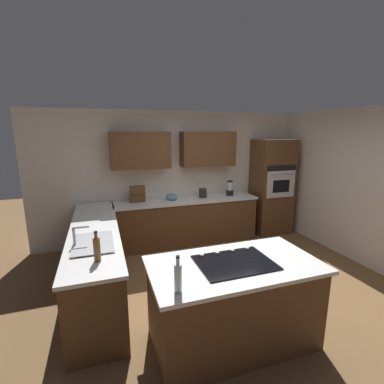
# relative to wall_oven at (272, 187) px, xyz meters

# --- Properties ---
(ground_plane) EXTENTS (14.00, 14.00, 0.00)m
(ground_plane) POSITION_rel_wall_oven_xyz_m (1.85, 1.72, -1.02)
(ground_plane) COLOR brown
(wall_back) EXTENTS (6.00, 0.44, 2.60)m
(wall_back) POSITION_rel_wall_oven_xyz_m (1.92, -0.33, 0.42)
(wall_back) COLOR silver
(wall_back) RESTS_ON ground
(wall_left) EXTENTS (0.10, 4.00, 2.60)m
(wall_left) POSITION_rel_wall_oven_xyz_m (-0.60, 1.42, 0.28)
(wall_left) COLOR silver
(wall_left) RESTS_ON ground
(lower_cabinets_back) EXTENTS (2.80, 0.60, 0.86)m
(lower_cabinets_back) POSITION_rel_wall_oven_xyz_m (1.95, -0.00, -0.59)
(lower_cabinets_back) COLOR brown
(lower_cabinets_back) RESTS_ON ground
(countertop_back) EXTENTS (2.84, 0.64, 0.04)m
(countertop_back) POSITION_rel_wall_oven_xyz_m (1.95, -0.00, -0.14)
(countertop_back) COLOR silver
(countertop_back) RESTS_ON lower_cabinets_back
(lower_cabinets_side) EXTENTS (0.60, 2.90, 0.86)m
(lower_cabinets_side) POSITION_rel_wall_oven_xyz_m (3.67, 1.17, -0.59)
(lower_cabinets_side) COLOR brown
(lower_cabinets_side) RESTS_ON ground
(countertop_side) EXTENTS (0.64, 2.94, 0.04)m
(countertop_side) POSITION_rel_wall_oven_xyz_m (3.67, 1.17, -0.14)
(countertop_side) COLOR silver
(countertop_side) RESTS_ON lower_cabinets_side
(island_base) EXTENTS (1.66, 0.85, 0.86)m
(island_base) POSITION_rel_wall_oven_xyz_m (2.31, 2.72, -0.59)
(island_base) COLOR brown
(island_base) RESTS_ON ground
(island_top) EXTENTS (1.74, 0.93, 0.04)m
(island_top) POSITION_rel_wall_oven_xyz_m (2.31, 2.72, -0.14)
(island_top) COLOR silver
(island_top) RESTS_ON island_base
(wall_oven) EXTENTS (0.80, 0.66, 2.04)m
(wall_oven) POSITION_rel_wall_oven_xyz_m (0.00, 0.00, 0.00)
(wall_oven) COLOR brown
(wall_oven) RESTS_ON ground
(sink_unit) EXTENTS (0.46, 0.70, 0.23)m
(sink_unit) POSITION_rel_wall_oven_xyz_m (3.68, 1.75, -0.11)
(sink_unit) COLOR #515456
(sink_unit) RESTS_ON countertop_side
(cooktop) EXTENTS (0.76, 0.56, 0.03)m
(cooktop) POSITION_rel_wall_oven_xyz_m (2.31, 2.72, -0.12)
(cooktop) COLOR black
(cooktop) RESTS_ON island_top
(blender) EXTENTS (0.15, 0.15, 0.31)m
(blender) POSITION_rel_wall_oven_xyz_m (1.00, -0.03, 0.01)
(blender) COLOR black
(blender) RESTS_ON countertop_back
(mixing_bowl) EXTENTS (0.23, 0.23, 0.12)m
(mixing_bowl) POSITION_rel_wall_oven_xyz_m (2.25, -0.03, -0.06)
(mixing_bowl) COLOR #668CB2
(mixing_bowl) RESTS_ON countertop_back
(spice_rack) EXTENTS (0.28, 0.11, 0.31)m
(spice_rack) POSITION_rel_wall_oven_xyz_m (2.90, -0.08, 0.03)
(spice_rack) COLOR brown
(spice_rack) RESTS_ON countertop_back
(kettle) EXTENTS (0.16, 0.16, 0.19)m
(kettle) POSITION_rel_wall_oven_xyz_m (1.60, -0.03, -0.03)
(kettle) COLOR #262628
(kettle) RESTS_ON countertop_back
(dish_soap_bottle) EXTENTS (0.07, 0.07, 0.32)m
(dish_soap_bottle) POSITION_rel_wall_oven_xyz_m (3.62, 2.23, 0.01)
(dish_soap_bottle) COLOR brown
(dish_soap_bottle) RESTS_ON countertop_side
(oil_bottle) EXTENTS (0.07, 0.07, 0.32)m
(oil_bottle) POSITION_rel_wall_oven_xyz_m (2.99, 3.03, 0.01)
(oil_bottle) COLOR silver
(oil_bottle) RESTS_ON island_top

